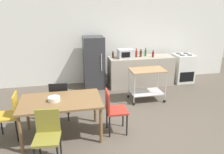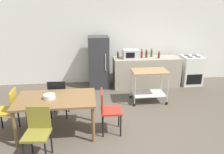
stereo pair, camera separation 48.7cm
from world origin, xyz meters
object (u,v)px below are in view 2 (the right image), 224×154
stove_oven (191,70)px  bottle_sesame_oil (151,54)px  chair_mustard (9,109)px  bottle_soy_sauce (146,54)px  fruit_bowl (49,97)px  bottle_soda (118,55)px  bottle_olive_oil (159,55)px  chair_olive (38,130)px  dining_table (56,102)px  microwave (131,54)px  bottle_wine (142,54)px  kitchen_cart (149,81)px  chair_red (108,109)px  refrigerator (99,62)px

stove_oven → bottle_sesame_oil: bottle_sesame_oil is taller
chair_mustard → bottle_soy_sauce: (3.33, 2.28, 0.48)m
fruit_bowl → bottle_soy_sauce: bearing=43.9°
bottle_soda → bottle_olive_oil: bearing=-7.6°
chair_olive → bottle_sesame_oil: bottle_sesame_oil is taller
dining_table → fruit_bowl: size_ratio=6.83×
dining_table → bottle_olive_oil: 3.58m
microwave → bottle_wine: bearing=-0.1°
fruit_bowl → kitchen_cart: bearing=28.6°
chair_mustard → kitchen_cart: size_ratio=0.98×
chair_red → fruit_bowl: 1.14m
chair_mustard → bottle_olive_oil: (3.68, 2.16, 0.47)m
dining_table → bottle_wine: bottle_wine is taller
dining_table → stove_oven: (3.85, 2.40, -0.22)m
fruit_bowl → dining_table: bearing=5.6°
chair_olive → refrigerator: 3.42m
dining_table → refrigerator: size_ratio=0.97×
chair_mustard → stove_oven: 5.30m
kitchen_cart → bottle_olive_oil: size_ratio=4.17×
kitchen_cart → bottle_soy_sauce: bottle_soy_sauce is taller
bottle_soda → bottle_sesame_oil: (1.04, 0.03, 0.02)m
bottle_soda → bottle_wine: size_ratio=0.77×
fruit_bowl → microwave: bearing=49.8°
stove_oven → bottle_wine: size_ratio=3.43×
stove_oven → microwave: (-1.95, -0.02, 0.58)m
chair_olive → stove_oven: (4.06, 3.13, -0.07)m
refrigerator → microwave: refrigerator is taller
chair_olive → refrigerator: size_ratio=0.57×
chair_olive → bottle_wine: bottle_wine is taller
bottle_soda → bottle_soy_sauce: bearing=-2.7°
chair_olive → refrigerator: (1.16, 3.21, 0.26)m
bottle_olive_oil → chair_red: bearing=-126.4°
chair_red → kitchen_cart: 1.78m
bottle_soda → fruit_bowl: bearing=-123.8°
microwave → bottle_olive_oil: microwave is taller
chair_mustard → refrigerator: size_ratio=0.57×
stove_oven → bottle_soda: bearing=178.8°
chair_olive → bottle_soda: size_ratio=4.33×
kitchen_cart → bottle_soda: bottle_soda is taller
bottle_wine → fruit_bowl: size_ratio=1.22×
kitchen_cart → fruit_bowl: 2.62m
chair_red → stove_oven: 3.79m
chair_mustard → kitchen_cart: (3.11, 1.12, 0.05)m
refrigerator → chair_red: bearing=-89.2°
stove_oven → refrigerator: bearing=178.4°
bottle_olive_oil → stove_oven: bearing=5.7°
chair_red → kitchen_cart: size_ratio=0.98×
bottle_sesame_oil → stove_oven: bearing=-3.4°
chair_olive → chair_red: size_ratio=1.00×
microwave → bottle_soy_sauce: 0.49m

